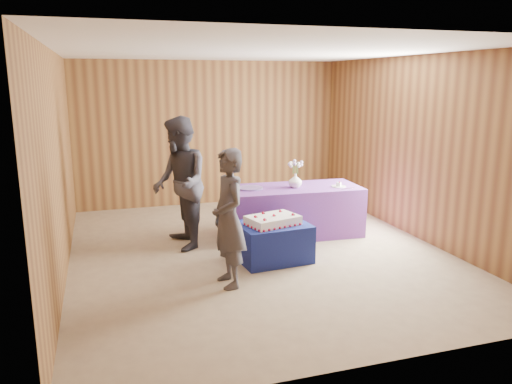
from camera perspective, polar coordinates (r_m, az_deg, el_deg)
name	(u,v)px	position (r m, az deg, el deg)	size (l,w,h in m)	color
ground	(258,251)	(7.01, 0.22, -6.81)	(6.00, 6.00, 0.00)	#9D8B6C
room_shell	(258,122)	(6.63, 0.23, 8.04)	(5.04, 6.04, 2.72)	brown
cake_table	(273,242)	(6.62, 1.97, -5.73)	(0.90, 0.70, 0.50)	navy
serving_table	(294,211)	(7.69, 4.36, -2.16)	(2.00, 0.90, 0.75)	#66338E
sheet_cake	(273,220)	(6.49, 1.93, -3.25)	(0.77, 0.62, 0.16)	white
vase	(295,181)	(7.55, 4.51, 1.31)	(0.20, 0.20, 0.21)	white
flower_spray	(296,164)	(7.51, 4.55, 3.22)	(0.23, 0.23, 0.18)	#376B2A
platter	(250,188)	(7.46, -0.68, 0.45)	(0.39, 0.39, 0.02)	#654D9A
plate	(339,186)	(7.70, 9.43, 0.63)	(0.22, 0.22, 0.01)	silver
cake_slice	(339,184)	(7.69, 9.44, 0.90)	(0.09, 0.09, 0.08)	white
knife	(347,189)	(7.59, 10.39, 0.39)	(0.26, 0.02, 0.00)	silver
guest_left	(228,218)	(5.68, -3.16, -3.04)	(0.58, 0.38, 1.60)	#3C3B45
guest_right	(180,184)	(7.02, -8.70, 0.97)	(0.91, 0.71, 1.86)	#36343F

